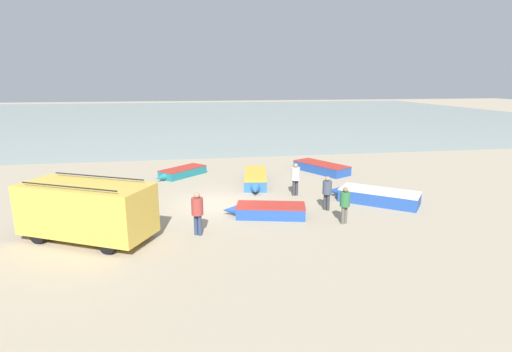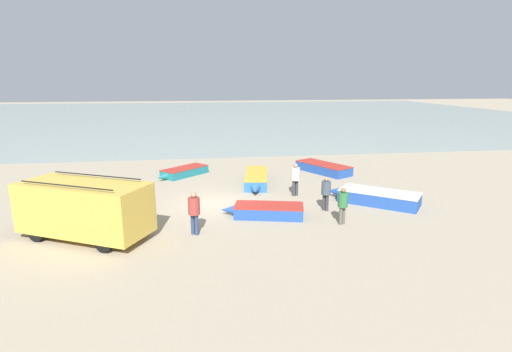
{
  "view_description": "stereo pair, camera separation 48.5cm",
  "coord_description": "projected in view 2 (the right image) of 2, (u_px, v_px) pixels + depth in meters",
  "views": [
    {
      "loc": [
        -1.3,
        -19.11,
        6.08
      ],
      "look_at": [
        2.26,
        1.55,
        1.0
      ],
      "focal_mm": 28.0,
      "sensor_mm": 36.0,
      "label": 1
    },
    {
      "loc": [
        -0.83,
        -19.19,
        6.08
      ],
      "look_at": [
        2.26,
        1.55,
        1.0
      ],
      "focal_mm": 28.0,
      "sensor_mm": 36.0,
      "label": 2
    }
  ],
  "objects": [
    {
      "name": "fishing_rowboat_1",
      "position": [
        266.0,
        211.0,
        18.15
      ],
      "size": [
        3.88,
        2.04,
        0.54
      ],
      "rotation": [
        0.0,
        0.0,
        2.91
      ],
      "color": "#234CA3",
      "rests_on": "ground_plane"
    },
    {
      "name": "parked_van",
      "position": [
        84.0,
        208.0,
        15.5
      ],
      "size": [
        5.52,
        4.19,
        2.36
      ],
      "rotation": [
        0.0,
        0.0,
        2.67
      ],
      "color": "gold",
      "rests_on": "ground_plane"
    },
    {
      "name": "fisherman_3",
      "position": [
        194.0,
        209.0,
        15.84
      ],
      "size": [
        0.47,
        0.47,
        1.78
      ],
      "rotation": [
        0.0,
        0.0,
        4.13
      ],
      "color": "navy",
      "rests_on": "ground_plane"
    },
    {
      "name": "fishing_rowboat_0",
      "position": [
        256.0,
        179.0,
        23.75
      ],
      "size": [
        1.99,
        5.19,
        0.63
      ],
      "rotation": [
        0.0,
        0.0,
        4.54
      ],
      "color": "#2D66AD",
      "rests_on": "ground_plane"
    },
    {
      "name": "fishing_rowboat_3",
      "position": [
        376.0,
        197.0,
        20.06
      ],
      "size": [
        4.32,
        3.77,
        0.65
      ],
      "rotation": [
        0.0,
        0.0,
        2.46
      ],
      "color": "#234CA3",
      "rests_on": "ground_plane"
    },
    {
      "name": "fisherman_0",
      "position": [
        343.0,
        203.0,
        17.0
      ],
      "size": [
        0.43,
        0.43,
        1.63
      ],
      "rotation": [
        0.0,
        0.0,
        5.15
      ],
      "color": "#5B564C",
      "rests_on": "ground_plane"
    },
    {
      "name": "fishing_rowboat_2",
      "position": [
        183.0,
        172.0,
        25.83
      ],
      "size": [
        3.34,
        3.22,
        0.52
      ],
      "rotation": [
        0.0,
        0.0,
        3.9
      ],
      "color": "#1E757F",
      "rests_on": "ground_plane"
    },
    {
      "name": "ground_plane",
      "position": [
        216.0,
        204.0,
        20.0
      ],
      "size": [
        200.0,
        200.0,
        0.0
      ],
      "primitive_type": "plane",
      "color": "tan"
    },
    {
      "name": "fisherman_2",
      "position": [
        326.0,
        191.0,
        18.8
      ],
      "size": [
        0.43,
        0.43,
        1.65
      ],
      "rotation": [
        0.0,
        0.0,
        3.87
      ],
      "color": "#38383D",
      "rests_on": "ground_plane"
    },
    {
      "name": "fisherman_1",
      "position": [
        295.0,
        177.0,
        21.21
      ],
      "size": [
        0.46,
        0.46,
        1.77
      ],
      "rotation": [
        0.0,
        0.0,
        4.97
      ],
      "color": "#38383D",
      "rests_on": "ground_plane"
    },
    {
      "name": "fishing_rowboat_4",
      "position": [
        322.0,
        168.0,
        26.86
      ],
      "size": [
        3.18,
        4.66,
        0.6
      ],
      "rotation": [
        0.0,
        0.0,
        2.07
      ],
      "color": "#234CA3",
      "rests_on": "ground_plane"
    },
    {
      "name": "sea_water",
      "position": [
        201.0,
        115.0,
        69.98
      ],
      "size": [
        120.0,
        80.0,
        0.01
      ],
      "primitive_type": "cube",
      "color": "#99A89E",
      "rests_on": "ground_plane"
    }
  ]
}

